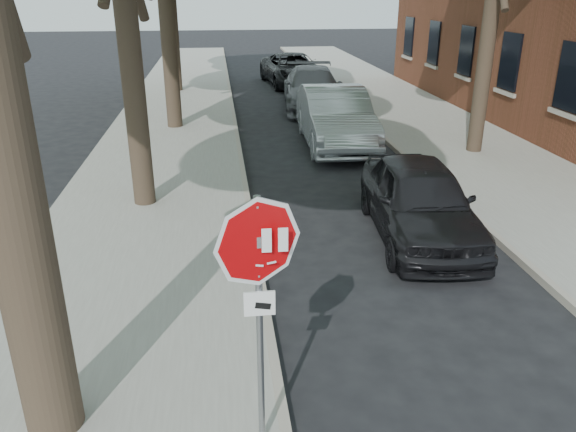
# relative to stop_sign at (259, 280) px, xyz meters

# --- Properties ---
(sidewalk_left) EXTENTS (4.00, 55.00, 0.12)m
(sidewalk_left) POSITION_rel_stop_sign_xyz_m (-1.80, 12.03, -1.89)
(sidewalk_left) COLOR gray
(sidewalk_left) RESTS_ON ground
(sidewalk_right) EXTENTS (4.00, 55.00, 0.12)m
(sidewalk_right) POSITION_rel_stop_sign_xyz_m (6.70, 12.03, -1.89)
(sidewalk_right) COLOR gray
(sidewalk_right) RESTS_ON ground
(curb_left) EXTENTS (0.12, 55.00, 0.13)m
(curb_left) POSITION_rel_stop_sign_xyz_m (0.25, 12.03, -1.88)
(curb_left) COLOR #9E9384
(curb_left) RESTS_ON ground
(curb_right) EXTENTS (0.12, 55.00, 0.13)m
(curb_right) POSITION_rel_stop_sign_xyz_m (4.65, 12.03, -1.88)
(curb_right) COLOR #9E9384
(curb_right) RESTS_ON ground
(stop_sign) EXTENTS (0.76, 0.34, 2.61)m
(stop_sign) POSITION_rel_stop_sign_xyz_m (0.00, 0.00, 0.00)
(stop_sign) COLOR gray
(stop_sign) RESTS_ON sidewalk_left
(car_a) EXTENTS (2.02, 4.31, 1.43)m
(car_a) POSITION_rel_stop_sign_xyz_m (3.28, 4.89, -1.23)
(car_a) COLOR black
(car_a) RESTS_ON ground
(car_b) EXTENTS (1.91, 5.09, 1.66)m
(car_b) POSITION_rel_stop_sign_xyz_m (3.06, 11.45, -1.12)
(car_b) COLOR #AAAEB2
(car_b) RESTS_ON ground
(car_c) EXTENTS (2.61, 5.40, 1.52)m
(car_c) POSITION_rel_stop_sign_xyz_m (3.30, 16.88, -1.19)
(car_c) COLOR #515256
(car_c) RESTS_ON ground
(car_d) EXTENTS (2.91, 5.44, 1.45)m
(car_d) POSITION_rel_stop_sign_xyz_m (3.30, 22.41, -1.22)
(car_d) COLOR black
(car_d) RESTS_ON ground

